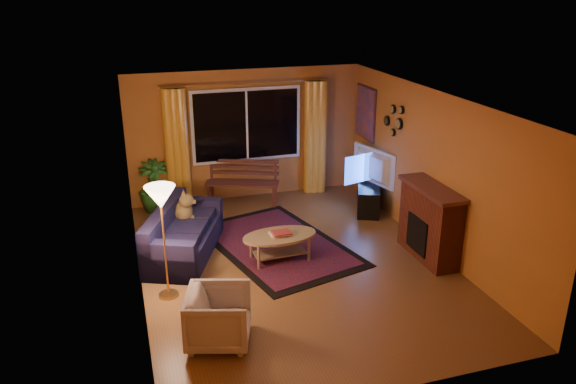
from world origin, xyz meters
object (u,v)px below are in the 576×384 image
object	(u,v)px
bench	(242,193)
tv_console	(368,196)
armchair	(219,315)
coffee_table	(280,247)
floor_lamp	(164,243)
sofa	(184,232)

from	to	relation	value
bench	tv_console	world-z (taller)	tv_console
armchair	coffee_table	size ratio (longest dim) A/B	0.64
bench	armchair	distance (m)	4.43
armchair	coffee_table	world-z (taller)	armchair
floor_lamp	coffee_table	world-z (taller)	floor_lamp
bench	floor_lamp	xyz separation A→B (m)	(-1.72, -3.01, 0.59)
armchair	floor_lamp	distance (m)	1.39
floor_lamp	tv_console	bearing A→B (deg)	27.84
armchair	tv_console	distance (m)	4.78
floor_lamp	tv_console	world-z (taller)	floor_lamp
sofa	tv_console	distance (m)	3.64
coffee_table	armchair	bearing A→B (deg)	-125.25
coffee_table	floor_lamp	bearing A→B (deg)	-162.09
armchair	floor_lamp	bearing A→B (deg)	37.90
sofa	coffee_table	size ratio (longest dim) A/B	1.64
sofa	armchair	size ratio (longest dim) A/B	2.55
armchair	coffee_table	distance (m)	2.21
floor_lamp	tv_console	xyz separation A→B (m)	(3.92, 2.07, -0.55)
floor_lamp	tv_console	size ratio (longest dim) A/B	1.36
coffee_table	tv_console	distance (m)	2.64
armchair	sofa	bearing A→B (deg)	19.06
sofa	bench	bearing A→B (deg)	76.76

